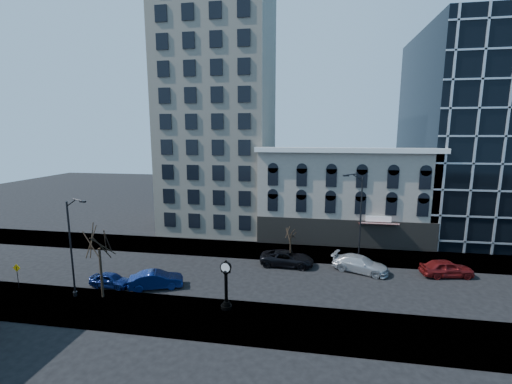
% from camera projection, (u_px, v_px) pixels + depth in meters
% --- Properties ---
extents(ground, '(160.00, 160.00, 0.00)m').
position_uv_depth(ground, '(230.00, 276.00, 34.40)').
color(ground, black).
rests_on(ground, ground).
extents(sidewalk_far, '(160.00, 6.00, 0.12)m').
position_uv_depth(sidewalk_far, '(245.00, 249.00, 42.16)').
color(sidewalk_far, gray).
rests_on(sidewalk_far, ground).
extents(sidewalk_near, '(160.00, 6.00, 0.12)m').
position_uv_depth(sidewalk_near, '(205.00, 317.00, 26.61)').
color(sidewalk_near, gray).
rests_on(sidewalk_near, ground).
extents(cream_tower, '(15.90, 15.40, 42.50)m').
position_uv_depth(cream_tower, '(219.00, 98.00, 50.47)').
color(cream_tower, beige).
rests_on(cream_tower, ground).
extents(victorian_row, '(22.60, 11.19, 12.50)m').
position_uv_depth(victorian_row, '(342.00, 194.00, 46.87)').
color(victorian_row, '#A09283').
rests_on(victorian_row, ground).
extents(glass_office, '(20.00, 20.15, 28.00)m').
position_uv_depth(glass_office, '(491.00, 135.00, 47.12)').
color(glass_office, black).
rests_on(glass_office, ground).
extents(street_clock, '(0.94, 0.94, 4.13)m').
position_uv_depth(street_clock, '(226.00, 287.00, 27.60)').
color(street_clock, black).
rests_on(street_clock, sidewalk_near).
extents(street_lamp_near, '(2.28, 0.79, 8.95)m').
position_uv_depth(street_lamp_near, '(74.00, 222.00, 28.62)').
color(street_lamp_near, black).
rests_on(street_lamp_near, sidewalk_near).
extents(street_lamp_far, '(2.52, 1.08, 10.06)m').
position_uv_depth(street_lamp_far, '(355.00, 195.00, 36.65)').
color(street_lamp_far, black).
rests_on(street_lamp_far, sidewalk_far).
extents(bare_tree_near, '(4.15, 4.15, 7.12)m').
position_uv_depth(bare_tree_near, '(98.00, 237.00, 28.94)').
color(bare_tree_near, black).
rests_on(bare_tree_near, sidewalk_near).
extents(bare_tree_far, '(2.03, 2.03, 3.48)m').
position_uv_depth(bare_tree_far, '(291.00, 231.00, 40.48)').
color(bare_tree_far, black).
rests_on(bare_tree_far, sidewalk_far).
extents(warning_sign, '(0.76, 0.07, 2.32)m').
position_uv_depth(warning_sign, '(17.00, 271.00, 31.30)').
color(warning_sign, black).
rests_on(warning_sign, sidewalk_near).
extents(car_near_a, '(4.02, 1.83, 1.34)m').
position_uv_depth(car_near_a, '(111.00, 280.00, 32.00)').
color(car_near_a, '#0C194C').
rests_on(car_near_a, ground).
extents(car_near_b, '(5.14, 3.34, 1.60)m').
position_uv_depth(car_near_b, '(156.00, 280.00, 31.71)').
color(car_near_b, '#0C194C').
rests_on(car_near_b, ground).
extents(car_far_a, '(5.87, 2.86, 1.61)m').
position_uv_depth(car_far_a, '(287.00, 258.00, 37.10)').
color(car_far_a, black).
rests_on(car_far_a, ground).
extents(car_far_b, '(6.16, 4.25, 1.66)m').
position_uv_depth(car_far_b, '(360.00, 264.00, 35.46)').
color(car_far_b, '#A5A8AD').
rests_on(car_far_b, ground).
extents(car_far_c, '(5.28, 2.81, 1.71)m').
position_uv_depth(car_far_c, '(447.00, 268.00, 34.28)').
color(car_far_c, maroon).
rests_on(car_far_c, ground).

